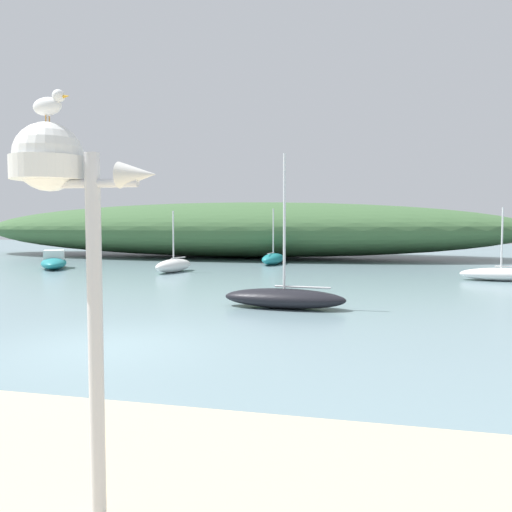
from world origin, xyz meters
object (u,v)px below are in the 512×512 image
(motorboat_outer_mooring, at_px, (54,261))
(sailboat_far_right, at_px, (174,265))
(mast_structure, at_px, (60,188))
(sailboat_by_sandbar, at_px, (273,259))
(sailboat_off_point, at_px, (501,274))
(seagull_on_radar, at_px, (49,104))
(sailboat_east_reach, at_px, (284,298))

(motorboat_outer_mooring, bearing_deg, sailboat_far_right, -3.56)
(mast_structure, distance_m, sailboat_by_sandbar, 28.40)
(sailboat_off_point, bearing_deg, motorboat_outer_mooring, 177.89)
(seagull_on_radar, xyz_separation_m, sailboat_off_point, (8.02, 21.35, -3.23))
(sailboat_east_reach, bearing_deg, seagull_on_radar, -89.00)
(seagull_on_radar, xyz_separation_m, sailboat_east_reach, (-0.20, 11.73, -3.21))
(seagull_on_radar, relative_size, sailboat_east_reach, 0.07)
(mast_structure, distance_m, sailboat_far_right, 23.32)
(seagull_on_radar, distance_m, motorboat_outer_mooring, 27.26)
(seagull_on_radar, relative_size, sailboat_far_right, 0.11)
(sailboat_far_right, height_order, sailboat_off_point, sailboat_off_point)
(mast_structure, height_order, sailboat_off_point, mast_structure)
(sailboat_off_point, relative_size, sailboat_by_sandbar, 1.00)
(sailboat_east_reach, bearing_deg, sailboat_by_sandbar, 102.50)
(mast_structure, xyz_separation_m, sailboat_off_point, (7.95, 21.35, -2.57))
(mast_structure, distance_m, seagull_on_radar, 0.66)
(sailboat_east_reach, height_order, sailboat_by_sandbar, sailboat_east_reach)
(sailboat_far_right, bearing_deg, mast_structure, -69.74)
(sailboat_off_point, bearing_deg, sailboat_east_reach, -130.52)
(motorboat_outer_mooring, height_order, sailboat_off_point, sailboat_off_point)
(sailboat_by_sandbar, bearing_deg, mast_structure, -82.09)
(seagull_on_radar, xyz_separation_m, sailboat_by_sandbar, (-3.82, 28.02, -3.17))
(sailboat_by_sandbar, bearing_deg, motorboat_outer_mooring, -153.57)
(motorboat_outer_mooring, bearing_deg, sailboat_east_reach, -34.48)
(seagull_on_radar, height_order, sailboat_east_reach, sailboat_east_reach)
(mast_structure, bearing_deg, seagull_on_radar, -178.82)
(sailboat_far_right, bearing_deg, sailboat_off_point, -1.43)
(seagull_on_radar, height_order, motorboat_outer_mooring, seagull_on_radar)
(mast_structure, height_order, sailboat_east_reach, sailboat_east_reach)
(sailboat_far_right, bearing_deg, seagull_on_radar, -69.92)
(seagull_on_radar, xyz_separation_m, sailboat_far_right, (-7.95, 21.75, -3.17))
(sailboat_far_right, distance_m, sailboat_east_reach, 12.67)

